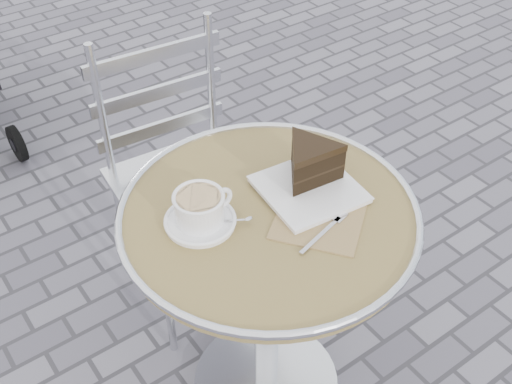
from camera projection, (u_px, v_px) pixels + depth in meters
ground at (266, 384)px, 1.99m from camera, size 80.00×80.00×0.00m
cafe_table at (268, 260)px, 1.61m from camera, size 0.72×0.72×0.74m
cappuccino_set at (200, 211)px, 1.45m from camera, size 0.18×0.16×0.08m
cake_plate_set at (310, 169)px, 1.54m from camera, size 0.32×0.37×0.12m
bistro_chair at (173, 145)px, 1.95m from camera, size 0.46×0.46×0.93m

